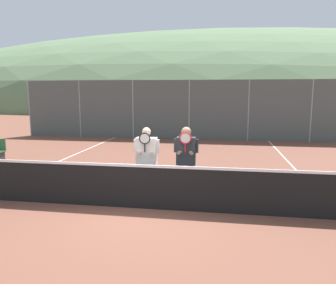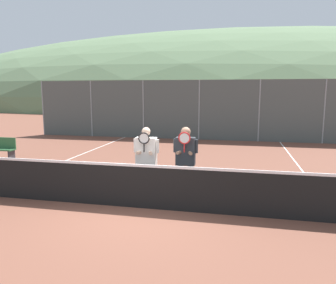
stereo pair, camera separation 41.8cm
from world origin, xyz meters
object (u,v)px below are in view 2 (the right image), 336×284
object	(u,v)px
player_center_left	(185,156)
car_left_of_center	(210,119)
car_center	(306,120)
player_leftmost	(146,157)
car_far_left	(128,117)

from	to	relation	value
player_center_left	car_left_of_center	bearing A→B (deg)	92.49
car_center	player_center_left	bearing A→B (deg)	-111.78
player_leftmost	car_far_left	xyz separation A→B (m)	(-4.80, 12.44, -0.10)
player_center_left	car_center	bearing A→B (deg)	68.22
car_far_left	player_leftmost	bearing A→B (deg)	-68.92
player_center_left	car_center	distance (m)	12.89
player_leftmost	car_left_of_center	xyz separation A→B (m)	(0.40, 11.88, -0.08)
player_center_left	car_left_of_center	xyz separation A→B (m)	(-0.51, 11.76, -0.11)
car_left_of_center	car_center	bearing A→B (deg)	2.27
player_center_left	car_left_of_center	world-z (taller)	car_left_of_center
player_center_left	car_far_left	size ratio (longest dim) A/B	0.39
car_center	player_leftmost	bearing A→B (deg)	-115.20
player_center_left	car_center	world-z (taller)	car_center
car_far_left	car_center	size ratio (longest dim) A/B	0.96
car_far_left	car_center	world-z (taller)	car_center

